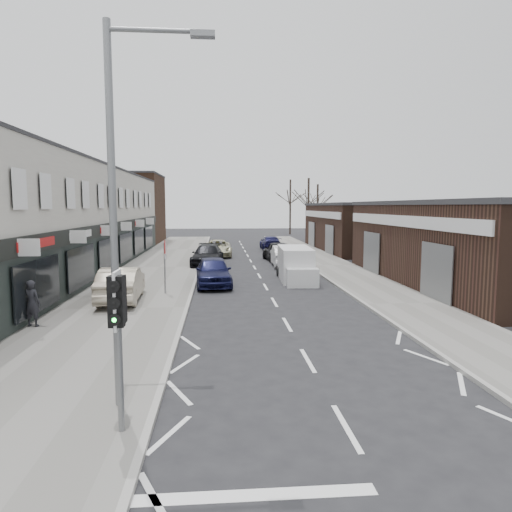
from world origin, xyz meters
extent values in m
plane|color=black|center=(0.00, 0.00, 0.00)|extent=(160.00, 160.00, 0.00)
cube|color=slate|center=(-6.75, 22.00, 0.06)|extent=(5.50, 64.00, 0.12)
cube|color=slate|center=(5.75, 22.00, 0.06)|extent=(3.50, 64.00, 0.12)
cube|color=beige|center=(-13.50, 19.50, 3.55)|extent=(8.00, 41.00, 7.10)
cube|color=#422A1C|center=(-13.50, 45.00, 4.00)|extent=(8.00, 10.00, 8.00)
cube|color=#362218|center=(12.50, 14.00, 2.25)|extent=(10.00, 18.00, 4.50)
cube|color=#362218|center=(12.50, 34.00, 2.25)|extent=(10.00, 16.00, 4.50)
cylinder|color=slate|center=(-4.40, -2.00, 1.62)|extent=(0.12, 0.12, 3.00)
cube|color=silver|center=(-4.40, -2.00, 2.67)|extent=(0.05, 0.55, 1.10)
cube|color=black|center=(-4.40, -2.12, 2.67)|extent=(0.28, 0.22, 0.95)
sphere|color=#0CE533|center=(-4.40, -2.24, 2.37)|extent=(0.18, 0.18, 0.18)
cube|color=black|center=(-4.40, -1.88, 2.67)|extent=(0.26, 0.20, 0.90)
cylinder|color=slate|center=(-4.70, -0.80, 4.12)|extent=(0.16, 0.16, 8.00)
cylinder|color=slate|center=(-3.80, -0.80, 7.92)|extent=(1.80, 0.10, 0.10)
cube|color=slate|center=(-2.80, -0.80, 7.87)|extent=(0.50, 0.22, 0.12)
cylinder|color=slate|center=(-5.20, 12.00, 1.37)|extent=(0.07, 0.07, 2.50)
cube|color=white|center=(-5.15, 12.00, 1.97)|extent=(0.04, 0.45, 0.25)
cube|color=silver|center=(2.00, 16.28, 0.98)|extent=(1.98, 4.38, 1.96)
cube|color=silver|center=(2.00, 13.76, 0.51)|extent=(1.76, 0.83, 1.03)
cylinder|color=black|center=(1.20, 14.78, 0.33)|extent=(0.21, 0.65, 0.65)
cylinder|color=black|center=(2.80, 14.78, 0.33)|extent=(0.21, 0.65, 0.65)
cylinder|color=black|center=(1.20, 17.79, 0.33)|extent=(0.21, 0.65, 0.65)
cylinder|color=black|center=(2.80, 17.79, 0.33)|extent=(0.21, 0.65, 0.65)
imported|color=#A19580|center=(-6.96, 10.32, 0.90)|extent=(1.94, 4.82, 1.56)
imported|color=black|center=(-9.20, 6.06, 0.96)|extent=(0.69, 0.53, 1.68)
imported|color=#121439|center=(-2.86, 14.63, 0.80)|extent=(2.16, 4.82, 1.61)
imported|color=black|center=(-3.40, 23.29, 0.77)|extent=(2.53, 5.44, 1.54)
imported|color=beige|center=(-2.67, 29.63, 0.72)|extent=(2.44, 5.18, 1.43)
imported|color=silver|center=(2.20, 22.62, 0.77)|extent=(1.73, 4.71, 1.54)
imported|color=black|center=(2.20, 25.79, 0.80)|extent=(2.33, 4.87, 1.61)
imported|color=#13133C|center=(2.67, 35.49, 0.69)|extent=(1.92, 4.73, 1.37)
camera|label=1|loc=(-2.50, -10.52, 4.41)|focal=32.00mm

